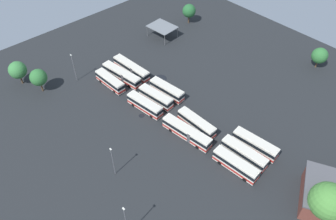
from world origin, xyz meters
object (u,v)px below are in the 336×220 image
bus_row0_slot0 (255,144)px  bus_row0_slot2 (236,164)px  bus_row1_slot1 (197,123)px  bus_row2_slot1 (156,97)px  bus_row0_slot1 (244,154)px  tree_north_edge (328,201)px  bus_row3_slot2 (110,81)px  maintenance_shelter (162,27)px  tree_east_edge (189,11)px  tree_northwest (320,56)px  tree_northeast (38,77)px  bus_row2_slot0 (167,90)px  tree_west_edge (18,70)px  bus_row1_slot2 (187,132)px  bus_row3_slot1 (122,75)px  depot_building (325,196)px  lamp_post_by_building (74,67)px  bus_row2_slot2 (145,105)px  lamp_post_far_corner (113,161)px

bus_row0_slot0 → bus_row0_slot2: bearing=94.5°
bus_row1_slot1 → bus_row2_slot1: same height
bus_row0_slot1 → tree_north_edge: tree_north_edge is taller
bus_row3_slot2 → maintenance_shelter: 29.93m
bus_row0_slot0 → tree_east_edge: (52.00, -30.03, 2.93)m
bus_row0_slot1 → tree_northwest: (6.90, -44.08, 2.44)m
tree_northeast → bus_row2_slot0: bearing=-135.3°
bus_row2_slot0 → tree_west_edge: 42.28m
bus_row1_slot1 → bus_row3_slot2: same height
bus_row1_slot2 → bus_row3_slot1: 28.63m
tree_east_edge → tree_northwest: 46.15m
bus_row3_slot2 → bus_row1_slot1: bearing=-167.4°
bus_row2_slot1 → maintenance_shelter: (23.39, -23.19, 2.01)m
depot_building → tree_west_edge: 83.38m
bus_row2_slot0 → lamp_post_by_building: 27.28m
bus_row2_slot0 → tree_northwest: 47.32m
bus_row2_slot1 → bus_row3_slot2: size_ratio=1.01×
bus_row2_slot0 → bus_row0_slot0: bearing=-175.5°
bus_row1_slot1 → bus_row3_slot2: size_ratio=1.05×
bus_row3_slot2 → tree_northeast: bearing=53.9°
bus_row2_slot1 → tree_west_edge: bearing=35.8°
tree_northwest → tree_northeast: bearing=55.3°
bus_row0_slot0 → tree_northwest: (6.93, -39.95, 2.44)m
bus_row1_slot2 → tree_north_edge: bearing=-172.1°
bus_row2_slot0 → bus_row2_slot1: 4.20m
bus_row3_slot1 → tree_east_edge: (10.05, -37.44, 2.93)m
bus_row0_slot2 → tree_northeast: (53.81, 19.01, 2.98)m
tree_west_edge → bus_row0_slot0: bearing=-153.8°
bus_row1_slot2 → tree_northwest: (-6.44, -49.16, 2.44)m
bus_row0_slot0 → bus_row2_slot0: 28.31m
depot_building → tree_east_edge: tree_east_edge is taller
bus_row0_slot1 → tree_north_edge: bearing=178.4°
bus_row2_slot2 → tree_northwest: bearing=-112.4°
bus_row1_slot1 → bus_row2_slot2: 14.79m
lamp_post_by_building → bus_row0_slot1: bearing=-165.3°
bus_row2_slot2 → lamp_post_far_corner: lamp_post_far_corner is taller
lamp_post_by_building → lamp_post_far_corner: bearing=162.1°
bus_row2_slot1 → depot_building: bearing=-173.5°
bus_row0_slot0 → tree_east_edge: size_ratio=1.59×
bus_row0_slot2 → tree_northwest: size_ratio=1.66×
lamp_post_far_corner → tree_northeast: size_ratio=1.22×
bus_row3_slot2 → tree_northwest: (-35.02, -51.51, 2.44)m
bus_row0_slot2 → tree_northeast: tree_northeast is taller
maintenance_shelter → tree_northeast: (1.76, 43.70, 0.97)m
bus_row2_slot1 → lamp_post_by_building: lamp_post_by_building is taller
bus_row2_slot1 → bus_row3_slot1: bearing=4.0°
bus_row2_slot0 → lamp_post_far_corner: 28.86m
bus_row3_slot1 → tree_west_edge: size_ratio=1.89×
tree_east_edge → bus_row3_slot2: bearing=103.6°
depot_building → tree_west_edge: bearing=20.0°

